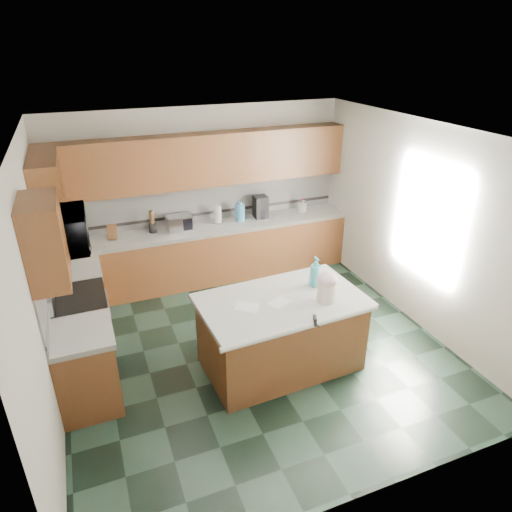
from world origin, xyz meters
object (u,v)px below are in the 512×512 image
soap_bottle_island (315,272)px  toaster_oven (179,223)px  island_top (282,301)px  island_base (281,335)px  coffee_maker (261,207)px  treat_jar (326,291)px  knife_block (112,232)px

soap_bottle_island → toaster_oven: soap_bottle_island is taller
island_top → island_base: bearing=177.1°
island_top → coffee_maker: (0.76, 2.50, 0.21)m
island_base → treat_jar: 0.78m
treat_jar → soap_bottle_island: size_ratio=0.61×
treat_jar → island_top: bearing=164.3°
soap_bottle_island → toaster_oven: 2.57m
knife_block → toaster_oven: size_ratio=0.58×
island_base → island_top: 0.46m
island_top → coffee_maker: bearing=70.2°
treat_jar → knife_block: 3.36m
island_base → island_top: island_top is taller
treat_jar → coffee_maker: 2.72m
toaster_oven → island_base: bearing=-78.6°
treat_jar → soap_bottle_island: soap_bottle_island is taller
island_top → knife_block: knife_block is taller
knife_block → treat_jar: bearing=-35.8°
knife_block → soap_bottle_island: bearing=-31.3°
knife_block → toaster_oven: bearing=16.7°
island_base → knife_block: size_ratio=7.84×
toaster_oven → coffee_maker: 1.36m
island_top → toaster_oven: 2.55m
knife_block → toaster_oven: 1.00m
soap_bottle_island → toaster_oven: size_ratio=0.96×
island_base → toaster_oven: (-0.60, 2.47, 0.60)m
soap_bottle_island → island_top: bearing=-161.8°
treat_jar → toaster_oven: treat_jar is taller
island_base → island_top: size_ratio=0.95×
island_top → soap_bottle_island: (0.49, 0.15, 0.21)m
knife_block → coffee_maker: coffee_maker is taller
island_base → treat_jar: bearing=-26.6°
knife_block → island_base: bearing=-40.5°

